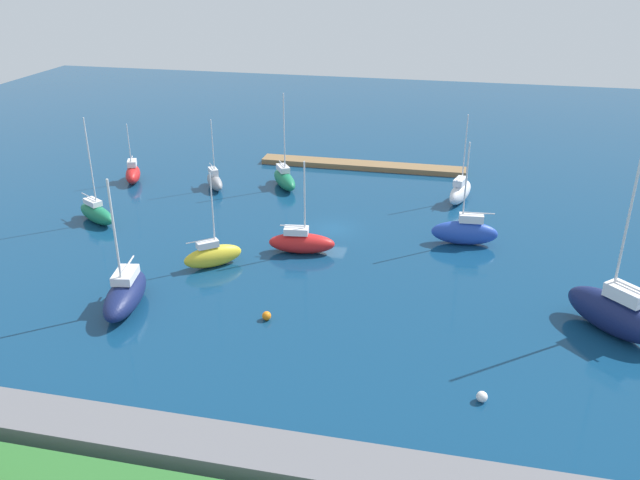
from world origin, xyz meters
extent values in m
plane|color=navy|center=(0.00, 0.00, 0.00)|extent=(160.00, 160.00, 0.00)
cube|color=olive|center=(0.27, -19.81, 0.32)|extent=(25.68, 2.56, 0.64)
cube|color=slate|center=(0.00, 32.22, 0.60)|extent=(66.28, 3.24, 1.19)
ellipsoid|color=#141E4C|center=(-23.38, 14.00, 1.47)|extent=(7.08, 7.15, 2.95)
cube|color=silver|center=(-23.80, 14.43, 3.44)|extent=(2.97, 2.98, 0.99)
cylinder|color=silver|center=(-23.11, 13.73, 8.68)|extent=(0.18, 0.18, 11.48)
cylinder|color=silver|center=(-24.07, 14.71, 4.09)|extent=(2.03, 2.06, 0.15)
ellipsoid|color=#19724C|center=(23.72, 3.39, 0.89)|extent=(5.81, 4.45, 1.77)
cube|color=silver|center=(24.11, 3.15, 2.05)|extent=(2.31, 1.96, 0.55)
cylinder|color=silver|center=(23.47, 3.54, 6.28)|extent=(0.14, 0.14, 9.02)
cylinder|color=silver|center=(24.69, 2.80, 2.47)|extent=(2.50, 1.58, 0.11)
ellipsoid|color=red|center=(25.92, -8.70, 0.92)|extent=(3.29, 4.89, 1.84)
cube|color=silver|center=(26.06, -9.04, 2.20)|extent=(1.55, 1.91, 0.70)
cylinder|color=silver|center=(25.83, -8.49, 4.45)|extent=(0.11, 0.11, 5.20)
cylinder|color=silver|center=(26.18, -9.32, 2.70)|extent=(0.78, 1.70, 0.09)
ellipsoid|color=gray|center=(15.64, -8.56, 0.82)|extent=(3.78, 4.56, 1.64)
cube|color=silver|center=(15.85, -8.87, 1.98)|extent=(1.63, 1.83, 0.68)
cylinder|color=silver|center=(15.51, -8.37, 4.89)|extent=(0.11, 0.11, 6.49)
cylinder|color=silver|center=(16.14, -9.27, 2.47)|extent=(1.34, 1.85, 0.09)
ellipsoid|color=#2347B2|center=(-12.67, 0.78, 1.15)|extent=(6.22, 2.15, 2.29)
cube|color=silver|center=(-13.16, 0.75, 2.67)|extent=(2.27, 1.19, 0.75)
cylinder|color=silver|center=(-12.36, 0.80, 6.07)|extent=(0.15, 0.15, 7.56)
cylinder|color=silver|center=(-13.79, 0.70, 3.20)|extent=(2.86, 0.32, 0.12)
ellipsoid|color=yellow|center=(8.62, 10.23, 0.96)|extent=(4.95, 4.45, 1.92)
cube|color=silver|center=(8.94, 10.49, 2.21)|extent=(2.01, 1.87, 0.59)
cylinder|color=silver|center=(8.42, 10.06, 5.24)|extent=(0.12, 0.12, 6.64)
cylinder|color=silver|center=(9.40, 10.87, 2.66)|extent=(2.02, 1.70, 0.10)
ellipsoid|color=white|center=(-12.02, -10.42, 1.07)|extent=(3.12, 5.98, 2.14)
cube|color=silver|center=(-11.90, -9.97, 2.48)|extent=(1.50, 2.26, 0.69)
cylinder|color=silver|center=(-12.10, -10.69, 5.86)|extent=(0.14, 0.14, 7.45)
cylinder|color=silver|center=(-11.81, -9.67, 2.98)|extent=(0.68, 2.07, 0.11)
ellipsoid|color=#141E4C|center=(12.63, 18.43, 1.10)|extent=(3.83, 7.63, 2.20)
cube|color=silver|center=(12.73, 17.86, 2.53)|extent=(1.97, 2.86, 0.66)
cylinder|color=silver|center=(12.56, 18.79, 6.43)|extent=(0.17, 0.17, 8.46)
cylinder|color=silver|center=(12.86, 17.17, 3.02)|extent=(0.75, 3.26, 0.14)
ellipsoid|color=#19724C|center=(7.90, -10.69, 0.92)|extent=(4.70, 5.98, 1.83)
cube|color=silver|center=(8.16, -11.10, 2.15)|extent=(2.05, 2.38, 0.65)
cylinder|color=silver|center=(7.74, -10.44, 6.40)|extent=(0.14, 0.14, 9.13)
cylinder|color=silver|center=(8.35, -11.40, 2.63)|extent=(1.32, 1.98, 0.11)
ellipsoid|color=red|center=(1.75, 5.83, 0.92)|extent=(6.24, 2.75, 1.84)
cube|color=silver|center=(2.23, 5.89, 2.15)|extent=(2.31, 1.46, 0.62)
cylinder|color=silver|center=(1.45, 5.79, 5.27)|extent=(0.14, 0.14, 6.86)
cylinder|color=silver|center=(2.57, 5.94, 2.61)|extent=(2.26, 0.40, 0.12)
sphere|color=orange|center=(1.50, 17.81, 0.34)|extent=(0.69, 0.69, 0.69)
sphere|color=white|center=(-14.22, 24.14, 0.35)|extent=(0.70, 0.70, 0.70)
camera|label=1|loc=(-11.48, 57.94, 25.73)|focal=36.53mm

